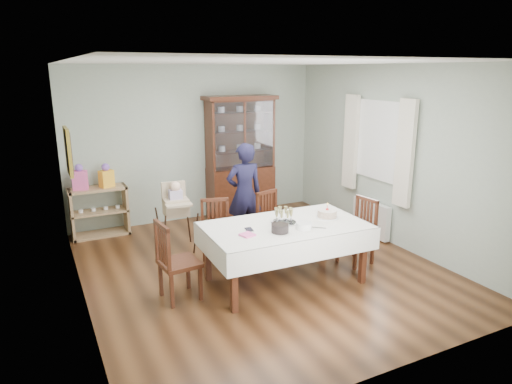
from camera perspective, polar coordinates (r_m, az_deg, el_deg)
floor at (r=6.32m, az=0.51°, el=-9.37°), size 5.00×5.00×0.00m
room_shell at (r=6.30m, az=-1.66°, el=6.76°), size 5.00×5.00×5.00m
dining_table at (r=5.79m, az=3.63°, el=-7.61°), size 2.03×1.21×0.76m
china_cabinet at (r=8.25m, az=-1.95°, el=4.63°), size 1.30×0.48×2.18m
sideboard at (r=7.77m, az=-18.99°, el=-2.33°), size 0.90×0.38×0.80m
picture_frame at (r=6.01m, az=-22.44°, el=4.71°), size 0.04×0.48×0.58m
window at (r=7.34m, az=15.16°, el=6.21°), size 0.04×1.02×1.22m
curtain_left at (r=6.87m, az=18.13°, el=4.57°), size 0.07×0.30×1.55m
curtain_right at (r=7.79m, az=11.76°, el=6.15°), size 0.07×0.30×1.55m
radiator at (r=7.59m, az=14.18°, el=-3.17°), size 0.10×0.80×0.55m
chair_far_left at (r=6.32m, az=-4.91°, el=-6.77°), size 0.50×0.50×0.91m
chair_far_right at (r=6.68m, az=2.30°, el=-5.48°), size 0.50×0.50×0.91m
chair_end_left at (r=5.48m, az=-9.66°, el=-10.29°), size 0.47×0.47×0.96m
chair_end_right at (r=6.52m, az=12.41°, el=-6.38°), size 0.46×0.46×0.91m
woman at (r=6.96m, az=-1.48°, el=-0.20°), size 0.59×0.41×1.56m
high_chair at (r=6.83m, az=-9.87°, el=-3.95°), size 0.51×0.51×1.06m
champagne_tray at (r=5.68m, az=3.47°, el=-3.35°), size 0.32×0.32×0.19m
birthday_cake at (r=5.95m, az=8.88°, el=-2.73°), size 0.29×0.29×0.20m
plate_stack_dark at (r=5.38m, az=3.02°, el=-4.55°), size 0.23×0.23×0.10m
plate_stack_white at (r=5.51m, az=5.99°, el=-4.21°), size 0.23×0.23×0.08m
napkin_stack at (r=5.28m, az=-1.10°, el=-5.37°), size 0.18×0.18×0.02m
cutlery at (r=5.44m, az=-1.21°, el=-4.77°), size 0.13×0.17×0.01m
cake_knife at (r=5.57m, az=7.36°, el=-4.41°), size 0.22×0.19×0.01m
gift_bag_pink at (r=7.59m, az=-21.16°, el=1.60°), size 0.25×0.19×0.41m
gift_bag_orange at (r=7.63m, az=-18.21°, el=1.86°), size 0.25×0.21×0.38m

